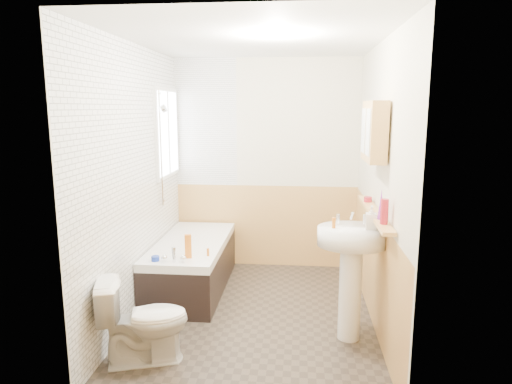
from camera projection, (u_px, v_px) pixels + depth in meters
floor at (254, 314)px, 4.33m from camera, size 2.80×2.80×0.00m
ceiling at (254, 39)px, 3.88m from camera, size 2.80×2.80×0.00m
wall_back at (266, 165)px, 5.48m from camera, size 2.20×0.02×2.50m
wall_front at (231, 223)px, 2.72m from camera, size 2.20×0.02×2.50m
wall_left at (135, 182)px, 4.21m from camera, size 0.02×2.80×2.50m
wall_right at (380, 186)px, 4.00m from camera, size 0.02×2.80×2.50m
wainscot_right at (373, 267)px, 4.14m from camera, size 0.01×2.80×1.00m
wainscot_front at (233, 337)px, 2.88m from camera, size 2.20×0.01×1.00m
wainscot_back at (266, 226)px, 5.60m from camera, size 2.20×0.01×1.00m
tile_cladding_left at (137, 182)px, 4.21m from camera, size 0.01×2.80×2.50m
tile_return_back at (205, 123)px, 5.44m from camera, size 0.75×0.01×1.50m
window at (168, 133)px, 5.06m from camera, size 0.03×0.79×0.99m
bathtub at (192, 264)px, 4.90m from camera, size 0.70×1.57×0.67m
shower_riser at (161, 138)px, 4.75m from camera, size 0.11×0.08×1.22m
toilet at (144, 321)px, 3.47m from camera, size 0.76×0.56×0.66m
sink at (351, 260)px, 3.75m from camera, size 0.57×0.46×1.09m
pine_shelf at (374, 213)px, 3.86m from camera, size 0.10×1.38×0.03m
medicine_cabinet at (374, 131)px, 3.78m from camera, size 0.14×0.55×0.50m
foam_can at (384, 212)px, 3.41m from camera, size 0.07×0.07×0.19m
green_bottle at (381, 204)px, 3.55m from camera, size 0.06×0.06×0.24m
black_jar at (368, 199)px, 4.23m from camera, size 0.08×0.08×0.05m
soap_bottle at (371, 224)px, 3.65m from camera, size 0.10×0.20×0.09m
clear_bottle at (334, 223)px, 3.68m from camera, size 0.04×0.04×0.09m
blue_gel at (188, 246)px, 4.28m from camera, size 0.07×0.05×0.23m
cream_jar at (155, 258)px, 4.21m from camera, size 0.09×0.09×0.05m
orange_bottle at (208, 252)px, 4.35m from camera, size 0.03×0.03×0.07m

